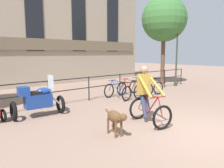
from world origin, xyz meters
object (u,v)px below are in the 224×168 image
object	(u,v)px
dog	(116,118)
parked_motorcycle	(38,100)
parked_bicycle_mid_right	(141,88)
parked_bicycle_far_end	(151,86)
parked_bicycle_mid_left	(130,90)
cyclist_with_bike	(147,98)
parked_bicycle_near_lamp	(118,91)
street_lamp	(177,47)

from	to	relation	value
dog	parked_motorcycle	distance (m)	2.99
parked_bicycle_mid_right	parked_bicycle_far_end	distance (m)	0.79
dog	parked_bicycle_mid_left	bearing A→B (deg)	49.22
cyclist_with_bike	parked_bicycle_far_end	xyz separation A→B (m)	(4.01, 3.00, -0.41)
cyclist_with_bike	parked_bicycle_mid_left	bearing A→B (deg)	63.82
dog	parked_motorcycle	world-z (taller)	parked_motorcycle
parked_motorcycle	parked_bicycle_mid_left	size ratio (longest dim) A/B	1.50
cyclist_with_bike	parked_motorcycle	distance (m)	3.51
cyclist_with_bike	parked_motorcycle	bearing A→B (deg)	141.03
cyclist_with_bike	parked_motorcycle	size ratio (longest dim) A/B	1.00
parked_bicycle_mid_right	dog	bearing A→B (deg)	43.27
dog	parked_bicycle_mid_right	xyz separation A→B (m)	(4.60, 3.15, -0.11)
cyclist_with_bike	parked_bicycle_near_lamp	xyz separation A→B (m)	(1.63, 3.00, -0.41)
parked_bicycle_mid_left	dog	bearing A→B (deg)	37.49
cyclist_with_bike	parked_bicycle_far_end	distance (m)	5.02
parked_bicycle_mid_left	parked_bicycle_mid_right	size ratio (longest dim) A/B	0.94
parked_bicycle_near_lamp	parked_bicycle_far_end	size ratio (longest dim) A/B	0.99
street_lamp	parked_bicycle_near_lamp	bearing A→B (deg)	-174.71
parked_bicycle_mid_right	parked_bicycle_far_end	size ratio (longest dim) A/B	1.01
cyclist_with_bike	parked_bicycle_mid_right	distance (m)	4.42
dog	parked_bicycle_mid_left	xyz separation A→B (m)	(3.81, 3.15, -0.11)
cyclist_with_bike	dog	size ratio (longest dim) A/B	1.78
parked_bicycle_near_lamp	parked_bicycle_mid_left	xyz separation A→B (m)	(0.79, -0.00, 0.00)
dog	street_lamp	xyz separation A→B (m)	(8.54, 3.66, 1.99)
parked_bicycle_near_lamp	parked_bicycle_far_end	bearing A→B (deg)	174.22
dog	cyclist_with_bike	bearing A→B (deg)	15.55
parked_motorcycle	street_lamp	xyz separation A→B (m)	(9.31, 0.77, 1.89)
dog	parked_bicycle_mid_right	bearing A→B (deg)	44.05
street_lamp	parked_motorcycle	bearing A→B (deg)	-175.29
parked_bicycle_mid_left	street_lamp	distance (m)	5.19
cyclist_with_bike	street_lamp	size ratio (longest dim) A/B	0.39
cyclist_with_bike	parked_bicycle_mid_left	world-z (taller)	cyclist_with_bike
dog	parked_bicycle_near_lamp	bearing A→B (deg)	55.84
dog	parked_motorcycle	xyz separation A→B (m)	(-0.78, 2.89, 0.10)
cyclist_with_bike	parked_bicycle_mid_left	distance (m)	3.88
dog	parked_bicycle_near_lamp	distance (m)	4.37
cyclist_with_bike	parked_bicycle_far_end	world-z (taller)	cyclist_with_bike
dog	parked_bicycle_far_end	distance (m)	6.25
parked_bicycle_mid_right	parked_bicycle_far_end	bearing A→B (deg)	-171.08
parked_bicycle_mid_right	parked_bicycle_far_end	world-z (taller)	same
dog	street_lamp	world-z (taller)	street_lamp
parked_motorcycle	parked_bicycle_near_lamp	bearing A→B (deg)	-80.77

